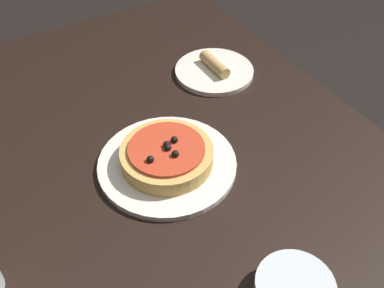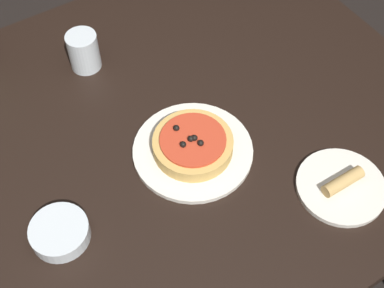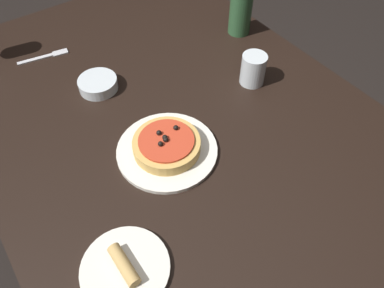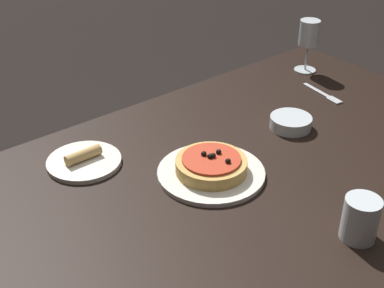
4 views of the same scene
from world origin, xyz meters
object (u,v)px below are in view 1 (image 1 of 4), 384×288
Objects in this scene: dining_table at (157,255)px; dinner_plate at (167,164)px; pizza at (167,155)px; side_plate at (214,70)px.

dinner_plate reaches higher than dining_table.
dining_table is at bearing -36.26° from pizza.
side_plate is at bearing 131.36° from pizza.
dining_table is at bearing -44.76° from side_plate.
dinner_plate is 1.40× the size of side_plate.
dinner_plate is at bearing -48.65° from side_plate.
pizza reaches higher than dining_table.
side_plate is (-0.22, 0.25, -0.02)m from pizza.
dinner_plate is (-0.12, 0.09, 0.08)m from dining_table.
pizza reaches higher than side_plate.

